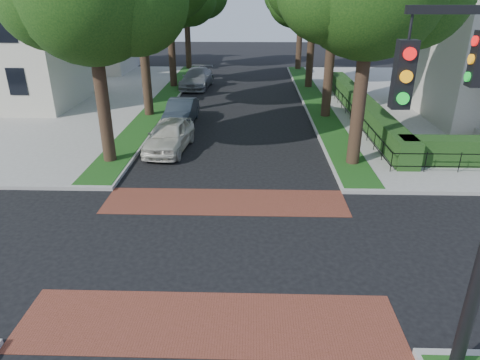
# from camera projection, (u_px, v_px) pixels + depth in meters

# --- Properties ---
(ground) EXTENTS (120.00, 120.00, 0.00)m
(ground) POSITION_uv_depth(u_px,v_px,m) (219.00, 249.00, 13.05)
(ground) COLOR black
(ground) RESTS_ON ground
(crosswalk_far) EXTENTS (9.00, 2.20, 0.01)m
(crosswalk_far) POSITION_uv_depth(u_px,v_px,m) (225.00, 202.00, 15.97)
(crosswalk_far) COLOR brown
(crosswalk_far) RESTS_ON ground
(crosswalk_near) EXTENTS (9.00, 2.20, 0.01)m
(crosswalk_near) POSITION_uv_depth(u_px,v_px,m) (209.00, 323.00, 10.12)
(crosswalk_near) COLOR brown
(crosswalk_near) RESTS_ON ground
(grass_strip_ne) EXTENTS (1.60, 29.80, 0.02)m
(grass_strip_ne) POSITION_uv_depth(u_px,v_px,m) (315.00, 100.00, 30.32)
(grass_strip_ne) COLOR #174213
(grass_strip_ne) RESTS_ON sidewalk_ne
(grass_strip_nw) EXTENTS (1.60, 29.80, 0.02)m
(grass_strip_nw) POSITION_uv_depth(u_px,v_px,m) (164.00, 99.00, 30.61)
(grass_strip_nw) COLOR #174213
(grass_strip_nw) RESTS_ON sidewalk_nw
(hedge_main_road) EXTENTS (1.00, 18.00, 1.20)m
(hedge_main_road) POSITION_uv_depth(u_px,v_px,m) (362.00, 107.00, 26.27)
(hedge_main_road) COLOR #153B14
(hedge_main_road) RESTS_ON sidewalk_ne
(fence_main_road) EXTENTS (0.06, 18.00, 0.90)m
(fence_main_road) POSITION_uv_depth(u_px,v_px,m) (348.00, 109.00, 26.35)
(fence_main_road) COLOR black
(fence_main_road) RESTS_ON sidewalk_ne
(house_left_near) EXTENTS (10.00, 9.00, 10.14)m
(house_left_near) POSITION_uv_depth(u_px,v_px,m) (2.00, 28.00, 27.91)
(house_left_near) COLOR beige
(house_left_near) RESTS_ON sidewalk_nw
(house_left_far) EXTENTS (10.00, 9.00, 10.14)m
(house_left_far) POSITION_uv_depth(u_px,v_px,m) (81.00, 17.00, 40.73)
(house_left_far) COLOR beige
(house_left_far) RESTS_ON sidewalk_nw
(parked_car_front) EXTENTS (2.20, 4.60, 1.52)m
(parked_car_front) POSITION_uv_depth(u_px,v_px,m) (169.00, 135.00, 20.93)
(parked_car_front) COLOR beige
(parked_car_front) RESTS_ON ground
(parked_car_middle) EXTENTS (1.65, 4.37, 1.43)m
(parked_car_middle) POSITION_uv_depth(u_px,v_px,m) (181.00, 112.00, 25.21)
(parked_car_middle) COLOR #1F282F
(parked_car_middle) RESTS_ON ground
(parked_car_rear) EXTENTS (2.56, 5.43, 1.53)m
(parked_car_rear) POSITION_uv_depth(u_px,v_px,m) (197.00, 78.00, 34.87)
(parked_car_rear) COLOR gray
(parked_car_rear) RESTS_ON ground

